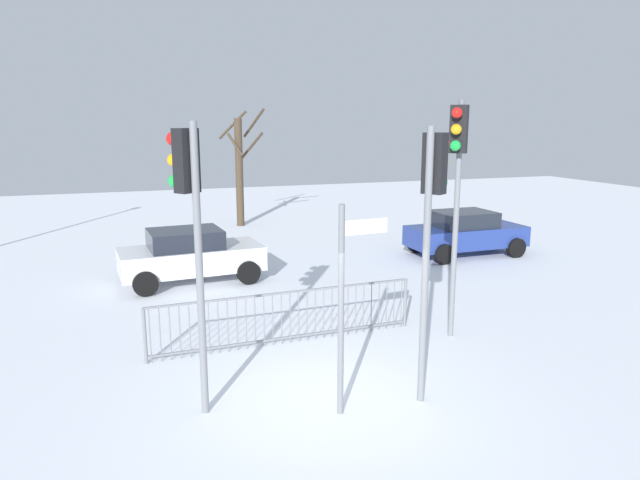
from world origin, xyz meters
name	(u,v)px	position (x,y,z in m)	size (l,w,h in m)	color
ground_plane	(328,399)	(0.00, 0.00, 0.00)	(60.00, 60.00, 0.00)	white
traffic_light_rear_left	(457,167)	(3.23, 1.68, 3.47)	(0.46, 0.47, 4.74)	slate
traffic_light_rear_right	(189,204)	(-1.99, 0.34, 3.18)	(0.44, 0.49, 4.34)	slate
traffic_light_foreground_right	(432,203)	(1.50, -0.42, 3.14)	(0.50, 0.43, 4.28)	slate
direction_sign_post	(345,300)	(0.08, -0.46, 1.79)	(0.79, 0.14, 3.20)	slate
pedestrian_guard_railing	(286,317)	(0.00, 2.47, 0.55)	(5.42, 0.26, 1.07)	slate
car_blue_trailing	(465,232)	(7.66, 7.97, 0.77)	(3.82, 1.97, 1.47)	navy
car_white_near	(190,255)	(-1.28, 7.64, 0.77)	(3.93, 2.20, 1.47)	silver
bare_tree_left	(240,167)	(1.78, 15.84, 2.48)	(1.79, 1.54, 4.88)	#473828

